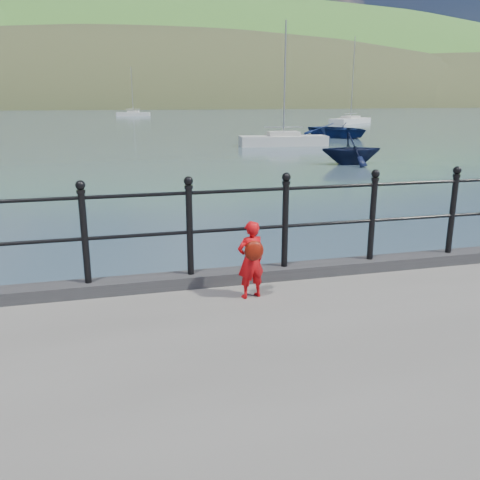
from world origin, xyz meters
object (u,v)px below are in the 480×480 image
object	(u,v)px
child	(251,259)
launch_blue	(339,130)
sailboat_deep	(133,114)
sailboat_far	(350,121)
sailboat_near	(283,141)
launch_navy	(352,149)
railing	(239,217)

from	to	relation	value
child	launch_blue	size ratio (longest dim) A/B	0.15
sailboat_deep	sailboat_far	size ratio (longest dim) A/B	0.82
sailboat_deep	sailboat_near	size ratio (longest dim) A/B	1.07
child	launch_navy	size ratio (longest dim) A/B	0.30
railing	sailboat_deep	size ratio (longest dim) A/B	2.01
launch_blue	sailboat_deep	size ratio (longest dim) A/B	0.67
launch_blue	sailboat_near	distance (m)	9.76
child	sailboat_far	bearing A→B (deg)	-129.62
sailboat_deep	child	bearing A→B (deg)	-79.18
launch_blue	child	bearing A→B (deg)	-137.15
railing	sailboat_deep	world-z (taller)	sailboat_deep
railing	launch_blue	world-z (taller)	railing
sailboat_near	sailboat_far	size ratio (longest dim) A/B	0.76
sailboat_deep	launch_blue	bearing A→B (deg)	-63.54
launch_navy	sailboat_deep	distance (m)	76.51
sailboat_deep	railing	bearing A→B (deg)	-79.19
launch_navy	sailboat_near	bearing A→B (deg)	5.57
sailboat_deep	sailboat_far	bearing A→B (deg)	-41.53
launch_blue	sailboat_deep	bearing A→B (deg)	82.87
sailboat_far	railing	bearing A→B (deg)	-154.47
railing	launch_navy	size ratio (longest dim) A/B	6.01
launch_navy	sailboat_deep	world-z (taller)	sailboat_deep
railing	child	bearing A→B (deg)	-89.41
launch_blue	sailboat_far	distance (m)	25.29
railing	launch_blue	distance (m)	39.10
launch_blue	launch_navy	size ratio (longest dim) A/B	2.01
sailboat_near	launch_navy	bearing A→B (deg)	-85.40
railing	launch_blue	bearing A→B (deg)	63.14
child	launch_navy	world-z (taller)	child
launch_navy	sailboat_far	bearing A→B (deg)	-20.05
launch_blue	sailboat_deep	xyz separation A→B (m)	(-14.19, 58.98, -0.28)
launch_blue	sailboat_far	size ratio (longest dim) A/B	0.55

